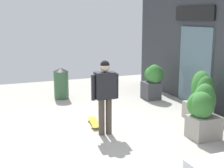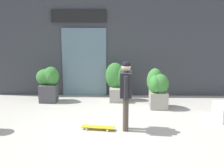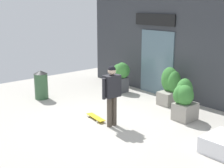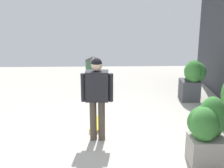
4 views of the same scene
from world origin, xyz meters
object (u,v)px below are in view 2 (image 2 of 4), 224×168
Objects in this scene: planter_box_right at (49,81)px; planter_box_left at (117,81)px; skateboard at (98,127)px; skateboarder at (126,89)px; planter_box_mid at (157,87)px.

planter_box_left is at bearing 5.49° from planter_box_right.
planter_box_right reaches higher than skateboard.
skateboarder reaches higher than planter_box_mid.
skateboard is 0.67× the size of planter_box_left.
skateboarder is at bearing -46.57° from planter_box_right.
skateboarder is 2.05m from planter_box_mid.
planter_box_mid is at bearing -115.18° from skateboarder.
planter_box_right is at bearing -47.16° from skateboard.
skateboard is 3.02m from planter_box_right.
skateboard is at bearing -56.01° from planter_box_right.
planter_box_mid is (1.13, -0.83, 0.00)m from planter_box_left.
skateboard is 0.70× the size of planter_box_mid.
planter_box_mid is at bearing -36.40° from planter_box_left.
planter_box_mid is (1.56, 1.83, 0.54)m from skateboard.
skateboard is at bearing -130.48° from planter_box_mid.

